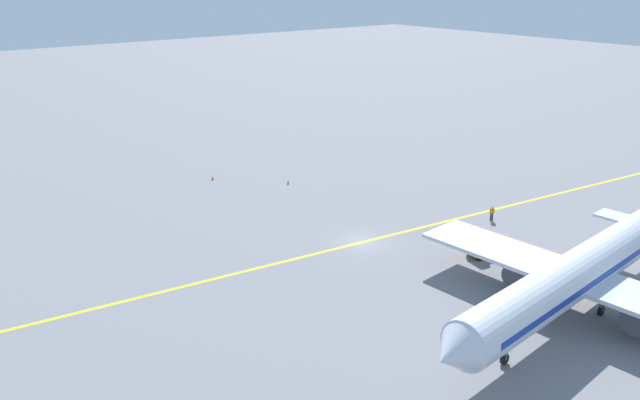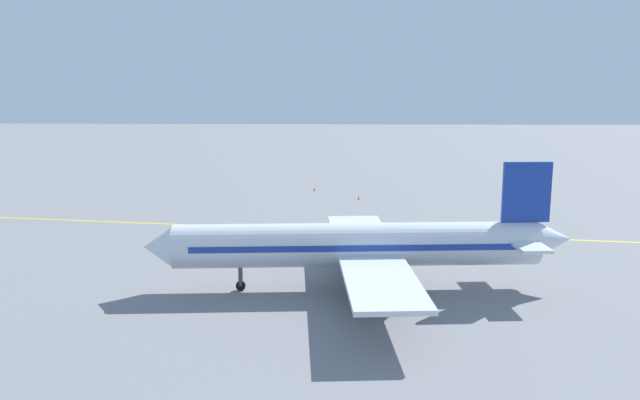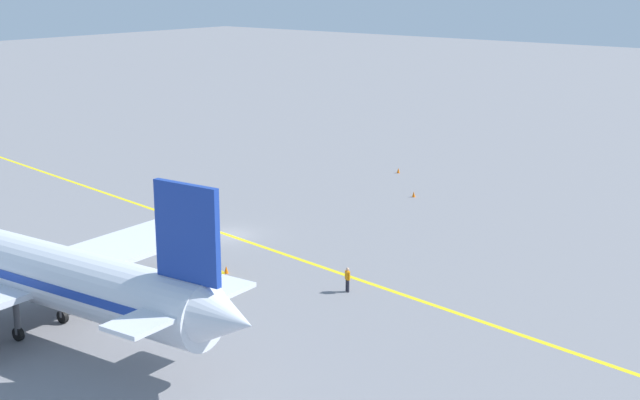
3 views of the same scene
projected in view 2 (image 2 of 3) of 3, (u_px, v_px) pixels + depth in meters
ground_plane at (323, 230)px, 73.07m from camera, size 400.00×400.00×0.00m
apron_yellow_centreline at (323, 230)px, 73.07m from camera, size 16.36×118.99×0.01m
airplane_at_gate at (362, 246)px, 51.43m from camera, size 28.32×35.55×10.60m
baggage_tug_white at (389, 244)px, 63.24m from camera, size 2.22×3.23×2.11m
ground_crew_worker at (462, 232)px, 68.10m from camera, size 0.35×0.54×1.68m
traffic_cone_near_nose at (314, 189)px, 100.19m from camera, size 0.32×0.32×0.55m
traffic_cone_mid_apron at (359, 198)px, 92.44m from camera, size 0.32×0.32×0.55m
traffic_cone_by_wingtip at (382, 243)px, 66.16m from camera, size 0.32×0.32×0.55m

